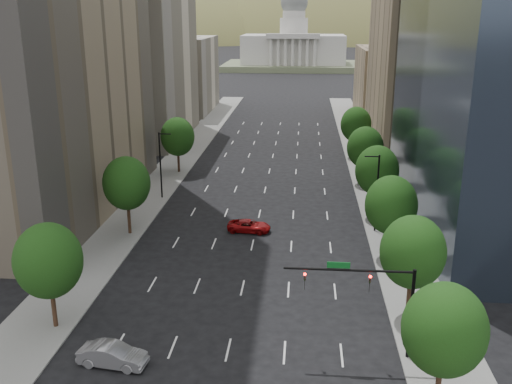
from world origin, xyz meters
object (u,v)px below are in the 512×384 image
(traffic_signal, at_px, (377,292))
(capitol, at_px, (293,49))
(car_silver, at_px, (113,355))
(car_red_far, at_px, (249,226))

(traffic_signal, xyz_separation_m, capitol, (-10.53, 219.71, 3.40))
(traffic_signal, distance_m, car_silver, 19.06)
(traffic_signal, relative_size, car_silver, 1.86)
(traffic_signal, relative_size, car_red_far, 1.86)
(car_red_far, bearing_deg, capitol, 4.79)
(traffic_signal, relative_size, capitol, 0.15)
(capitol, bearing_deg, car_silver, -92.02)
(car_silver, relative_size, car_red_far, 1.00)
(car_red_far, bearing_deg, traffic_signal, -149.80)
(capitol, xyz_separation_m, car_red_far, (-0.72, -195.80, -7.90))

